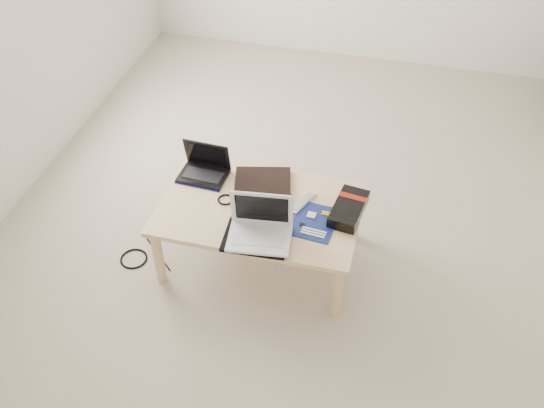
% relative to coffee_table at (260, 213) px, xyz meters
% --- Properties ---
extents(ground, '(4.00, 4.00, 0.00)m').
position_rel_coffee_table_xyz_m(ground, '(0.34, 0.55, -0.35)').
color(ground, '#AC9E8B').
rests_on(ground, ground).
extents(coffee_table, '(1.10, 0.70, 0.40)m').
position_rel_coffee_table_xyz_m(coffee_table, '(0.00, 0.00, 0.00)').
color(coffee_table, '#D6B081').
rests_on(coffee_table, ground).
extents(book, '(0.37, 0.33, 0.03)m').
position_rel_coffee_table_xyz_m(book, '(-0.03, 0.18, 0.06)').
color(book, black).
rests_on(book, coffee_table).
extents(netbook, '(0.28, 0.21, 0.20)m').
position_rel_coffee_table_xyz_m(netbook, '(-0.38, 0.19, 0.09)').
color(netbook, black).
rests_on(netbook, coffee_table).
extents(tablet, '(0.28, 0.24, 0.01)m').
position_rel_coffee_table_xyz_m(tablet, '(0.06, 0.01, 0.05)').
color(tablet, black).
rests_on(tablet, coffee_table).
extents(remote, '(0.12, 0.21, 0.02)m').
position_rel_coffee_table_xyz_m(remote, '(0.22, 0.09, 0.06)').
color(remote, silver).
rests_on(remote, coffee_table).
extents(neoprene_sleeve, '(0.35, 0.26, 0.02)m').
position_rel_coffee_table_xyz_m(neoprene_sleeve, '(0.05, -0.24, 0.06)').
color(neoprene_sleeve, black).
rests_on(neoprene_sleeve, coffee_table).
extents(white_laptop, '(0.35, 0.27, 0.24)m').
position_rel_coffee_table_xyz_m(white_laptop, '(0.07, -0.22, 0.12)').
color(white_laptop, silver).
rests_on(white_laptop, neoprene_sleeve).
extents(motherboard, '(0.25, 0.30, 0.01)m').
position_rel_coffee_table_xyz_m(motherboard, '(0.32, -0.04, 0.05)').
color(motherboard, '#0B164B').
rests_on(motherboard, coffee_table).
extents(gpu_box, '(0.19, 0.32, 0.07)m').
position_rel_coffee_table_xyz_m(gpu_box, '(0.48, 0.07, 0.08)').
color(gpu_box, black).
rests_on(gpu_box, coffee_table).
extents(cable_coil, '(0.11, 0.11, 0.01)m').
position_rel_coffee_table_xyz_m(cable_coil, '(-0.20, 0.01, 0.05)').
color(cable_coil, black).
rests_on(cable_coil, coffee_table).
extents(floor_cable_coil, '(0.21, 0.21, 0.01)m').
position_rel_coffee_table_xyz_m(floor_cable_coil, '(-0.72, -0.20, -0.35)').
color(floor_cable_coil, black).
rests_on(floor_cable_coil, ground).
extents(floor_cable_trail, '(0.25, 0.22, 0.01)m').
position_rel_coffee_table_xyz_m(floor_cable_trail, '(-0.60, -0.13, -0.35)').
color(floor_cable_trail, black).
rests_on(floor_cable_trail, ground).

